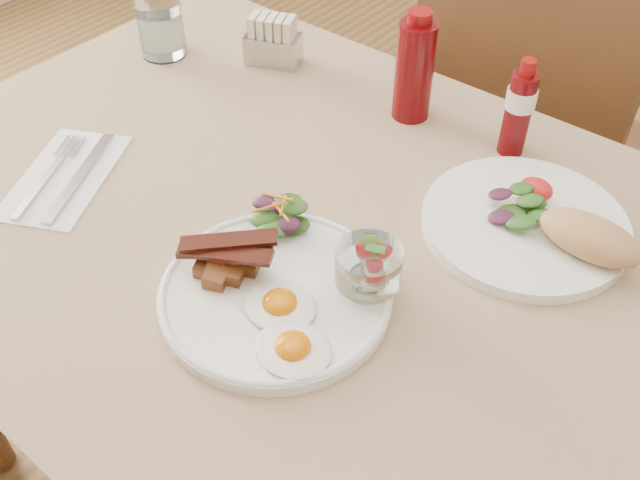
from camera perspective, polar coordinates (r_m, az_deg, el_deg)
table at (r=1.01m, az=0.33°, el=-3.11°), size 1.33×0.88×0.75m
chair_far at (r=1.55m, az=16.00°, el=7.52°), size 0.42×0.42×0.93m
main_plate at (r=0.86m, az=-3.57°, el=-4.38°), size 0.28×0.28×0.02m
fried_eggs at (r=0.81m, az=-2.72°, el=-6.84°), size 0.14×0.12×0.02m
bacon_potato_pile at (r=0.86m, az=-7.58°, el=-1.57°), size 0.12×0.10×0.05m
side_salad at (r=0.92m, az=-3.24°, el=1.81°), size 0.08×0.07×0.04m
fruit_cup at (r=0.82m, az=3.94°, el=-2.09°), size 0.08×0.08×0.08m
second_plate at (r=0.97m, az=17.22°, el=1.15°), size 0.30×0.27×0.07m
ketchup_bottle at (r=1.13m, az=7.57°, el=13.42°), size 0.06×0.06×0.18m
hot_sauce_bottle at (r=1.08m, az=15.63°, el=10.05°), size 0.05×0.05×0.15m
sugar_caddy at (r=1.29m, az=-3.77°, el=15.45°), size 0.11×0.09×0.09m
water_glass at (r=1.33m, az=-12.67°, el=16.62°), size 0.08×0.08×0.14m
napkin_cutlery at (r=1.09m, az=-19.70°, el=4.81°), size 0.21×0.25×0.01m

